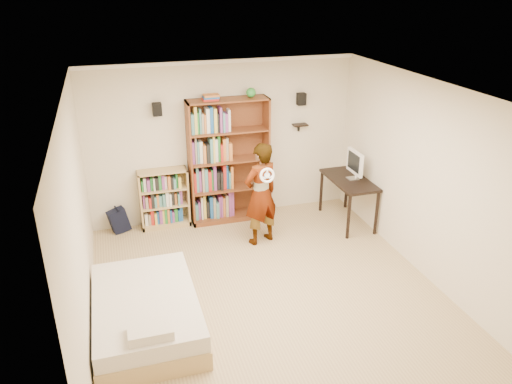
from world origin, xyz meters
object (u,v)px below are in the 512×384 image
at_px(computer_desk, 348,201).
at_px(daybed, 146,309).
at_px(person, 261,194).
at_px(low_bookshelf, 164,199).
at_px(tall_bookshelf, 229,162).

xyz_separation_m(computer_desk, daybed, (-3.56, -1.87, -0.12)).
bearing_deg(daybed, person, 40.10).
relative_size(daybed, person, 1.13).
relative_size(low_bookshelf, daybed, 0.54).
height_order(low_bookshelf, person, person).
xyz_separation_m(tall_bookshelf, person, (0.27, -0.94, -0.23)).
bearing_deg(daybed, tall_bookshelf, 56.93).
bearing_deg(low_bookshelf, tall_bookshelf, -2.25).
distance_m(computer_desk, person, 1.69).
bearing_deg(daybed, low_bookshelf, 77.76).
xyz_separation_m(low_bookshelf, computer_desk, (2.99, -0.75, -0.11)).
distance_m(tall_bookshelf, computer_desk, 2.12).
bearing_deg(computer_desk, low_bookshelf, 165.95).
bearing_deg(computer_desk, daybed, -152.32).
relative_size(tall_bookshelf, daybed, 1.13).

